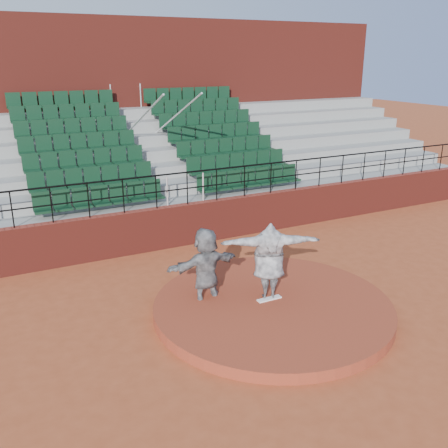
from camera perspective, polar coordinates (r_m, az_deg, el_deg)
The scene contains 9 objects.
ground at distance 11.82m, azimuth 5.54°, elevation -9.94°, with size 90.00×90.00×0.00m, color #9C4423.
pitchers_mound at distance 11.76m, azimuth 5.56°, elevation -9.40°, with size 5.50×5.50×0.25m, color maroon.
pitching_rubber at distance 11.81m, azimuth 5.19°, elevation -8.50°, with size 0.60×0.15×0.03m, color white.
boundary_wall at distance 15.66m, azimuth -4.12°, elevation 0.01°, with size 24.00×0.30×1.30m, color maroon.
wall_railing at distance 15.27m, azimuth -4.24°, elevation 4.92°, with size 24.04×0.05×1.03m.
seating_deck at distance 18.73m, azimuth -8.52°, elevation 5.53°, with size 24.00×5.97×4.63m.
press_box_facade at distance 22.15m, azimuth -12.14°, elevation 12.84°, with size 24.00×3.00×7.10m, color maroon.
pitcher at distance 11.54m, azimuth 5.18°, elevation -4.21°, with size 2.27×0.62×1.85m, color black.
fielder at distance 11.61m, azimuth -2.11°, elevation -5.05°, with size 1.81×0.58×1.95m, color black.
Camera 1 is at (-5.65, -8.72, 5.64)m, focal length 40.00 mm.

